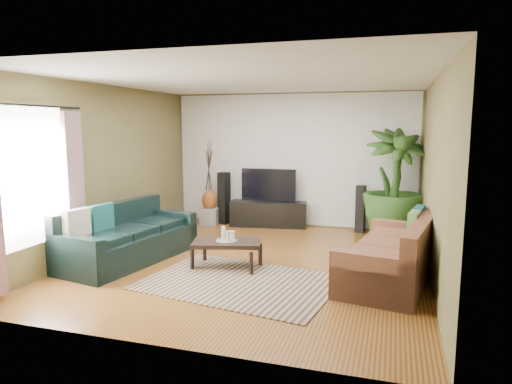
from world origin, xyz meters
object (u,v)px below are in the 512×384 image
at_px(coffee_table, 227,254).
at_px(speaker_right, 360,209).
at_px(speaker_left, 224,198).
at_px(television, 269,185).
at_px(vase, 209,201).
at_px(sofa_left, 129,233).
at_px(pedestal, 210,216).
at_px(tv_stand, 268,214).
at_px(side_table, 140,233).
at_px(sofa_right, 390,249).
at_px(potted_plant, 394,183).

xyz_separation_m(coffee_table, speaker_right, (1.69, 2.83, 0.26)).
bearing_deg(speaker_left, coffee_table, -55.10).
relative_size(television, vase, 2.58).
bearing_deg(sofa_left, pedestal, 6.57).
height_order(television, speaker_left, television).
bearing_deg(vase, tv_stand, 8.93).
xyz_separation_m(coffee_table, television, (-0.15, 2.83, 0.65)).
xyz_separation_m(coffee_table, pedestal, (-1.37, 2.63, -0.03)).
distance_m(sofa_left, pedestal, 2.74).
relative_size(sofa_left, pedestal, 6.49).
bearing_deg(speaker_left, side_table, -92.94).
xyz_separation_m(tv_stand, speaker_right, (1.84, 0.00, 0.20)).
distance_m(coffee_table, pedestal, 2.97).
height_order(speaker_left, side_table, speaker_left).
xyz_separation_m(tv_stand, pedestal, (-1.22, -0.19, -0.09)).
relative_size(coffee_table, pedestal, 2.83).
distance_m(coffee_table, speaker_right, 3.30).
xyz_separation_m(sofa_left, television, (1.40, 2.92, 0.42)).
relative_size(sofa_right, pedestal, 6.29).
relative_size(tv_stand, potted_plant, 0.77).
relative_size(speaker_left, potted_plant, 0.54).
bearing_deg(sofa_left, speaker_right, -37.62).
relative_size(sofa_left, sofa_right, 1.03).
bearing_deg(speaker_left, speaker_right, 13.36).
height_order(speaker_left, pedestal, speaker_left).
distance_m(sofa_left, vase, 2.73).
distance_m(sofa_right, coffee_table, 2.29).
relative_size(speaker_left, pedestal, 3.15).
relative_size(sofa_right, coffee_table, 2.23).
bearing_deg(television, pedestal, -171.07).
bearing_deg(speaker_left, sofa_left, -85.09).
bearing_deg(potted_plant, coffee_table, -131.13).
relative_size(coffee_table, vase, 2.21).
height_order(sofa_right, pedestal, sofa_right).
relative_size(sofa_right, side_table, 4.18).
xyz_separation_m(speaker_left, vase, (-0.25, -0.19, -0.04)).
xyz_separation_m(speaker_right, side_table, (-3.46, -2.24, -0.20)).
relative_size(television, side_table, 2.19).
bearing_deg(pedestal, sofa_right, -34.35).
xyz_separation_m(tv_stand, potted_plant, (2.43, -0.21, 0.75)).
height_order(sofa_right, potted_plant, potted_plant).
height_order(sofa_left, vase, sofa_left).
distance_m(potted_plant, side_table, 4.59).
distance_m(vase, side_table, 2.10).
relative_size(vase, side_table, 0.85).
bearing_deg(speaker_right, speaker_left, -170.36).
height_order(coffee_table, speaker_right, speaker_right).
xyz_separation_m(vase, side_table, (-0.40, -2.05, -0.24)).
relative_size(potted_plant, side_table, 3.89).
bearing_deg(potted_plant, sofa_left, -144.76).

